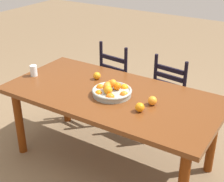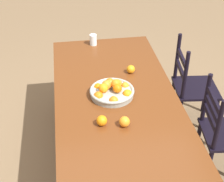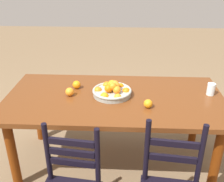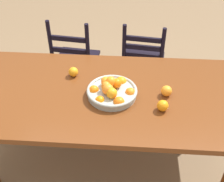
{
  "view_description": "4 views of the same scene",
  "coord_description": "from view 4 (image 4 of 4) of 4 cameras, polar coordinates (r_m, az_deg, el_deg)",
  "views": [
    {
      "loc": [
        1.39,
        -2.19,
        2.03
      ],
      "look_at": [
        0.02,
        -0.03,
        0.77
      ],
      "focal_mm": 52.74,
      "sensor_mm": 36.0,
      "label": 1
    },
    {
      "loc": [
        2.13,
        -0.35,
        2.27
      ],
      "look_at": [
        0.02,
        -0.03,
        0.77
      ],
      "focal_mm": 53.75,
      "sensor_mm": 36.0,
      "label": 2
    },
    {
      "loc": [
        -0.08,
        2.08,
        1.81
      ],
      "look_at": [
        0.02,
        -0.03,
        0.77
      ],
      "focal_mm": 42.57,
      "sensor_mm": 36.0,
      "label": 3
    },
    {
      "loc": [
        0.13,
        -1.6,
        2.06
      ],
      "look_at": [
        0.02,
        -0.03,
        0.77
      ],
      "focal_mm": 47.72,
      "sensor_mm": 36.0,
      "label": 4
    }
  ],
  "objects": [
    {
      "name": "chair_by_cabinet",
      "position": [
        2.93,
        5.91,
        5.33
      ],
      "size": [
        0.44,
        0.44,
        0.89
      ],
      "rotation": [
        0.0,
        0.0,
        3.02
      ],
      "color": "black",
      "rests_on": "ground"
    },
    {
      "name": "orange_loose_2",
      "position": [
        2.07,
        10.4,
        0.04
      ],
      "size": [
        0.08,
        0.08,
        0.08
      ],
      "primitive_type": "sphere",
      "color": "orange",
      "rests_on": "dining_table"
    },
    {
      "name": "orange_loose_1",
      "position": [
        1.95,
        9.69,
        -2.79
      ],
      "size": [
        0.07,
        0.07,
        0.07
      ],
      "primitive_type": "sphere",
      "color": "orange",
      "rests_on": "dining_table"
    },
    {
      "name": "chair_near_window",
      "position": [
        2.96,
        -7.05,
        5.54
      ],
      "size": [
        0.44,
        0.44,
        0.92
      ],
      "rotation": [
        0.0,
        0.0,
        3.03
      ],
      "color": "black",
      "rests_on": "ground"
    },
    {
      "name": "fruit_bowl",
      "position": [
        2.03,
        -0.06,
        0.01
      ],
      "size": [
        0.35,
        0.35,
        0.13
      ],
      "color": "#9AA199",
      "rests_on": "dining_table"
    },
    {
      "name": "dining_table",
      "position": [
        2.14,
        -0.57,
        -2.14
      ],
      "size": [
        1.92,
        0.95,
        0.73
      ],
      "color": "brown",
      "rests_on": "ground"
    },
    {
      "name": "orange_loose_0",
      "position": [
        2.24,
        -7.42,
        3.66
      ],
      "size": [
        0.07,
        0.07,
        0.07
      ],
      "primitive_type": "sphere",
      "color": "orange",
      "rests_on": "dining_table"
    },
    {
      "name": "ground_plane",
      "position": [
        2.61,
        -0.48,
        -12.8
      ],
      "size": [
        12.0,
        12.0,
        0.0
      ],
      "primitive_type": "plane",
      "color": "brown"
    }
  ]
}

